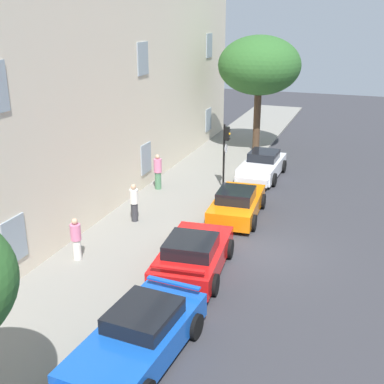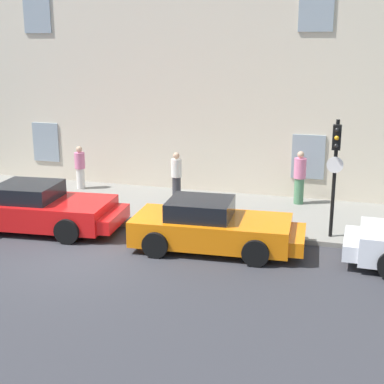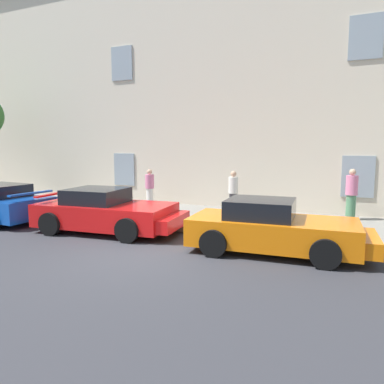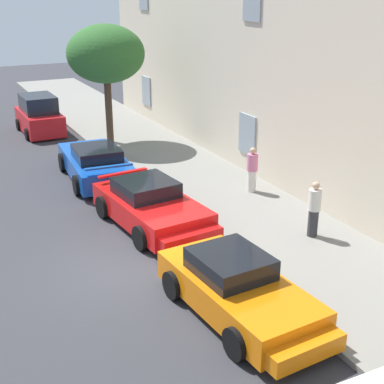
# 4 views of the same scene
# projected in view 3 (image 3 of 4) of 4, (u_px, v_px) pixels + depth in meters

# --- Properties ---
(ground_plane) EXTENTS (80.00, 80.00, 0.00)m
(ground_plane) POSITION_uv_depth(u_px,v_px,m) (138.00, 254.00, 9.11)
(ground_plane) COLOR #333338
(sidewalk) EXTENTS (60.00, 4.28, 0.14)m
(sidewalk) POSITION_uv_depth(u_px,v_px,m) (207.00, 218.00, 13.36)
(sidewalk) COLOR gray
(sidewalk) RESTS_ON ground
(building_facade) EXTENTS (37.63, 3.75, 10.75)m
(building_facade) POSITION_uv_depth(u_px,v_px,m) (238.00, 85.00, 16.11)
(building_facade) COLOR beige
(building_facade) RESTS_ON ground
(sportscar_yellow_flank) EXTENTS (4.76, 2.56, 1.36)m
(sportscar_yellow_flank) POSITION_uv_depth(u_px,v_px,m) (110.00, 213.00, 11.43)
(sportscar_yellow_flank) COLOR red
(sportscar_yellow_flank) RESTS_ON ground
(sportscar_white_middle) EXTENTS (4.62, 2.29, 1.35)m
(sportscar_white_middle) POSITION_uv_depth(u_px,v_px,m) (278.00, 229.00, 9.19)
(sportscar_white_middle) COLOR orange
(sportscar_white_middle) RESTS_ON ground
(pedestrian_admiring) EXTENTS (0.51, 0.51, 1.58)m
(pedestrian_admiring) POSITION_uv_depth(u_px,v_px,m) (150.00, 187.00, 15.49)
(pedestrian_admiring) COLOR silver
(pedestrian_admiring) RESTS_ON sidewalk
(pedestrian_strolling) EXTENTS (0.51, 0.51, 1.64)m
(pedestrian_strolling) POSITION_uv_depth(u_px,v_px,m) (233.00, 192.00, 13.59)
(pedestrian_strolling) COLOR #333338
(pedestrian_strolling) RESTS_ON sidewalk
(pedestrian_bystander) EXTENTS (0.52, 0.52, 1.77)m
(pedestrian_bystander) POSITION_uv_depth(u_px,v_px,m) (351.00, 194.00, 12.58)
(pedestrian_bystander) COLOR #4C7F59
(pedestrian_bystander) RESTS_ON sidewalk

